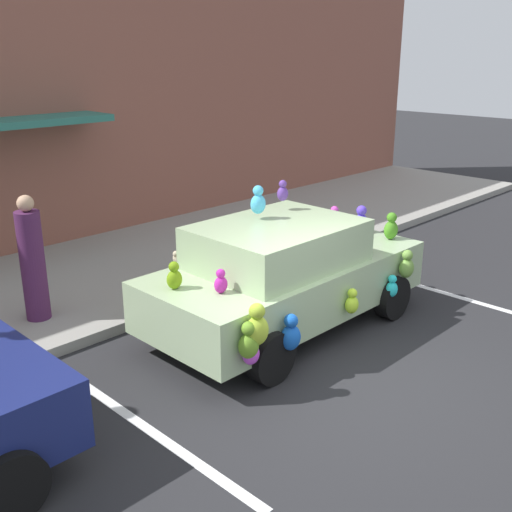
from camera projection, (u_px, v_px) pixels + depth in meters
The scene contains 8 objects.
ground_plane at pixel (342, 386), 7.11m from camera, with size 60.00×60.00×0.00m, color #262628.
sidewalk at pixel (106, 275), 10.41m from camera, with size 24.00×4.00×0.15m, color gray.
storefront_building at pixel (25, 80), 10.83m from camera, with size 24.00×1.25×6.40m.
parking_stripe_front at pixel (420, 286), 10.11m from camera, with size 0.12×3.60×0.01m, color silver.
parking_stripe_rear at pixel (143, 426), 6.36m from camera, with size 0.12×3.60×0.01m, color silver.
plush_covered_car at pixel (285, 274), 8.36m from camera, with size 4.12×2.15×2.00m.
teddy_bear_on_sidewalk at pixel (181, 271), 9.52m from camera, with size 0.33×0.28×0.64m.
pedestrian_near_shopfront at pixel (33, 262), 8.30m from camera, with size 0.33×0.33×1.76m.
Camera 1 is at (-5.16, -3.67, 3.71)m, focal length 42.91 mm.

